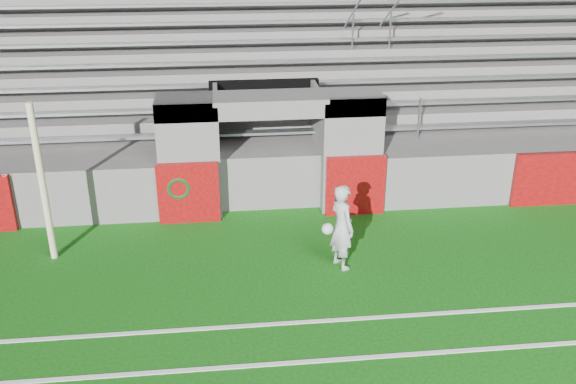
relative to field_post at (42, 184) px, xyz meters
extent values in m
plane|color=#0E4E0D|center=(4.37, -1.65, -1.55)|extent=(90.00, 90.00, 0.00)
cylinder|color=beige|center=(0.00, 0.00, 0.00)|extent=(0.13, 0.13, 3.10)
cube|color=white|center=(4.37, -3.65, -1.54)|extent=(28.00, 0.09, 0.01)
cube|color=white|center=(4.37, -2.65, -1.54)|extent=(28.00, 0.09, 0.01)
cube|color=#5B5856|center=(2.57, 1.85, -0.25)|extent=(1.20, 1.00, 2.60)
cube|color=#5B5856|center=(6.17, 1.85, -0.25)|extent=(1.20, 1.00, 2.60)
cube|color=black|center=(4.37, 3.55, -0.30)|extent=(2.60, 0.20, 2.50)
cube|color=#5B5856|center=(3.22, 2.45, -0.30)|extent=(0.10, 2.20, 2.50)
cube|color=#5B5856|center=(5.52, 2.45, -0.30)|extent=(0.10, 2.20, 2.50)
cube|color=#5B5856|center=(4.37, 1.85, 0.85)|extent=(4.80, 1.00, 0.40)
cube|color=#5B5856|center=(4.37, 5.70, -0.40)|extent=(26.00, 8.00, 0.20)
cube|color=#5B5856|center=(4.37, 5.70, -1.02)|extent=(26.00, 8.00, 1.05)
cube|color=#660809|center=(2.57, 1.29, -0.87)|extent=(1.30, 0.15, 1.35)
cube|color=#660809|center=(6.17, 1.29, -0.87)|extent=(1.30, 0.15, 1.35)
cube|color=#660809|center=(10.87, 1.29, -0.92)|extent=(2.20, 0.15, 1.25)
cube|color=#92959A|center=(4.37, 2.77, -0.08)|extent=(23.00, 0.28, 0.06)
cube|color=#5B5856|center=(4.37, 3.62, -0.11)|extent=(24.00, 0.75, 0.38)
cube|color=#92959A|center=(4.37, 3.52, 0.30)|extent=(23.00, 0.28, 0.06)
cube|color=#5B5856|center=(4.37, 4.37, 0.08)|extent=(24.00, 0.75, 0.76)
cube|color=#92959A|center=(4.37, 4.27, 0.68)|extent=(23.00, 0.28, 0.06)
cube|color=#5B5856|center=(4.37, 5.12, 0.27)|extent=(24.00, 0.75, 1.14)
cube|color=#92959A|center=(4.37, 5.02, 1.06)|extent=(23.00, 0.28, 0.06)
cube|color=#5B5856|center=(4.37, 5.87, 0.46)|extent=(24.00, 0.75, 1.52)
cube|color=#92959A|center=(4.37, 5.77, 1.44)|extent=(23.00, 0.28, 0.06)
cube|color=#5B5856|center=(4.37, 6.62, 0.65)|extent=(24.00, 0.75, 1.90)
cube|color=#92959A|center=(4.37, 6.52, 1.82)|extent=(23.00, 0.28, 0.06)
cube|color=#5B5856|center=(4.37, 7.37, 0.84)|extent=(24.00, 0.75, 2.28)
cube|color=#92959A|center=(4.37, 7.27, 2.20)|extent=(23.00, 0.28, 0.06)
cube|color=#5B5856|center=(4.37, 8.12, 1.03)|extent=(24.00, 0.75, 2.66)
cube|color=#5B5856|center=(4.37, 8.80, 1.10)|extent=(26.00, 0.60, 5.29)
cylinder|color=#A5A8AD|center=(6.87, 2.50, 0.20)|extent=(0.05, 0.05, 1.00)
cylinder|color=#A5A8AD|center=(6.87, 5.50, 1.72)|extent=(0.05, 0.05, 1.00)
cylinder|color=#A5A8AD|center=(6.87, 5.50, 2.22)|extent=(0.05, 6.02, 3.08)
cylinder|color=#A5A8AD|center=(7.87, 2.50, 0.20)|extent=(0.05, 0.05, 1.00)
cylinder|color=#A5A8AD|center=(7.87, 5.50, 1.72)|extent=(0.05, 0.05, 1.00)
cylinder|color=#A5A8AD|center=(7.87, 5.50, 2.22)|extent=(0.05, 6.02, 3.08)
imported|color=#A2A8AB|center=(5.46, -0.92, -0.72)|extent=(0.60, 0.71, 1.66)
sphere|color=white|center=(5.16, -1.06, -0.68)|extent=(0.21, 0.21, 0.21)
torus|color=#0B3A16|center=(2.38, 1.30, -0.74)|extent=(0.51, 0.10, 0.51)
torus|color=#0C3F16|center=(2.38, 1.25, -0.74)|extent=(0.50, 0.10, 0.50)
camera|label=1|loc=(3.32, -11.29, 4.63)|focal=40.00mm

